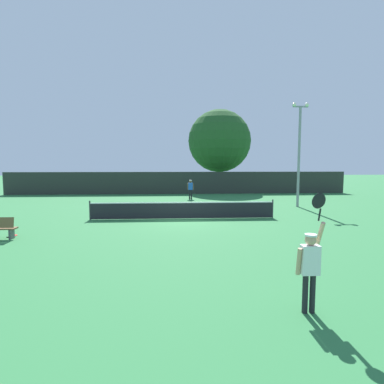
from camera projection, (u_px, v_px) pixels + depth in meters
ground_plane at (183, 219)px, 17.92m from camera, size 120.00×120.00×0.00m
tennis_net at (183, 210)px, 17.87m from camera, size 10.43×0.08×1.07m
perimeter_fence at (179, 183)px, 31.85m from camera, size 34.29×0.12×2.23m
player_serving at (310, 261)px, 6.66m from camera, size 0.68×0.40×2.56m
player_receiving at (190, 188)px, 27.36m from camera, size 0.57×0.24×1.65m
tennis_ball at (222, 208)px, 21.92m from camera, size 0.07×0.07×0.07m
spare_racket at (13, 236)px, 13.75m from camera, size 0.28×0.52×0.04m
light_pole at (299, 148)px, 22.44m from camera, size 1.18×0.28×7.37m
large_tree at (219, 141)px, 35.62m from camera, size 7.03×7.03×9.10m
parked_car_near at (110, 182)px, 39.49m from camera, size 2.24×4.34×1.69m
parked_car_mid at (148, 183)px, 37.70m from camera, size 2.16×4.31×1.69m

